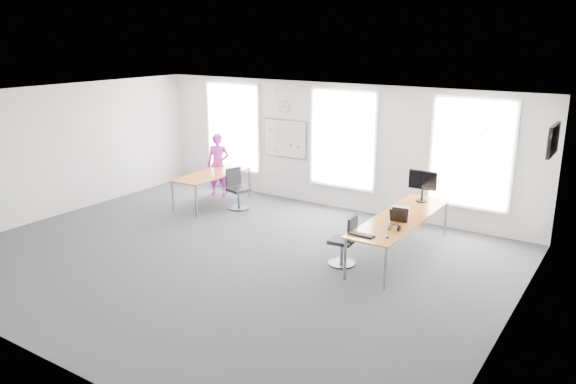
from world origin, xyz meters
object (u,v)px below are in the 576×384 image
Objects in this scene: person at (218,165)px; monitor at (423,183)px; chair_left at (237,191)px; keyboard at (362,235)px; desk_right at (401,219)px; desk_left at (212,176)px; headphones at (395,227)px; chair_right at (345,243)px.

monitor is (5.57, -0.20, 0.36)m from person.
keyboard is at bearing -99.19° from chair_left.
desk_left is (-5.20, 0.63, -0.01)m from desk_right.
monitor reaches higher than keyboard.
headphones reaches higher than desk_left.
keyboard is at bearing -118.73° from headphones.
person is at bearing 156.17° from keyboard.
keyboard is at bearing -97.19° from desk_right.
headphones is at bearing -14.85° from desk_left.
monitor is (4.45, 0.45, 0.74)m from chair_left.
desk_left is 4.75× the size of keyboard.
monitor is (-0.23, 1.95, 0.34)m from headphones.
desk_right is at bearing 108.45° from headphones.
desk_left is 2.26× the size of chair_right.
headphones is at bearing -84.70° from monitor.
person reaches higher than desk_left.
desk_right is at bearing -35.90° from person.
desk_left is 1.32× the size of person.
desk_right is at bearing 85.35° from keyboard.
desk_left is 0.78m from chair_left.
chair_left is 4.53m from monitor.
monitor is (5.17, 0.51, 0.45)m from desk_left.
chair_left reaches higher than chair_right.
chair_left is 4.90× the size of headphones.
desk_left is 4.82m from chair_right.
desk_right is 1.97× the size of person.
chair_right reaches higher than keyboard.
person is at bearing 76.21° from chair_left.
monitor is at bearing 89.42° from keyboard.
desk_right is 1.37m from keyboard.
monitor reaches higher than chair_right.
person is at bearing 176.55° from monitor.
chair_left is (-4.48, 0.69, -0.30)m from desk_right.
chair_right is 4.17m from chair_left.
chair_right is at bearing -19.63° from desk_left.
headphones is at bearing 96.61° from chair_right.
chair_right reaches higher than desk_right.
desk_left is at bearing -82.84° from person.
chair_right is 4.74× the size of headphones.
desk_left is 10.73× the size of headphones.
desk_left is at bearing 161.01° from keyboard.
chair_left reaches higher than keyboard.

